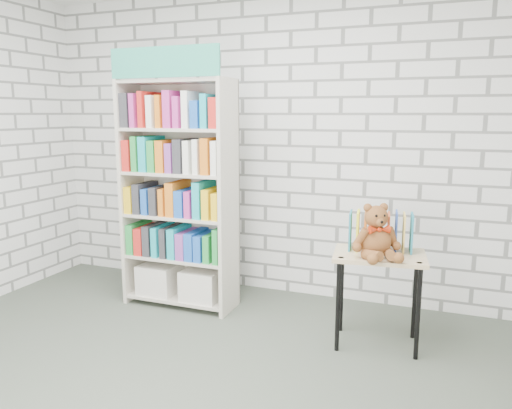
% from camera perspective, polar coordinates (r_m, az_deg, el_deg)
% --- Properties ---
extents(ground, '(4.50, 4.50, 0.00)m').
position_cam_1_polar(ground, '(3.35, -11.60, -20.26)').
color(ground, '#424A3E').
rests_on(ground, ground).
extents(room_shell, '(4.52, 4.02, 2.81)m').
position_cam_1_polar(room_shell, '(2.89, -12.91, 11.88)').
color(room_shell, silver).
rests_on(room_shell, ground).
extents(bookshelf, '(0.99, 0.38, 2.22)m').
position_cam_1_polar(bookshelf, '(4.39, -8.78, 1.31)').
color(bookshelf, beige).
rests_on(bookshelf, ground).
extents(display_table, '(0.70, 0.53, 0.70)m').
position_cam_1_polar(display_table, '(3.75, 13.88, -6.90)').
color(display_table, tan).
rests_on(display_table, ground).
extents(table_books, '(0.47, 0.26, 0.27)m').
position_cam_1_polar(table_books, '(3.79, 14.03, -3.09)').
color(table_books, teal).
rests_on(table_books, display_table).
extents(teddy_bear, '(0.37, 0.35, 0.38)m').
position_cam_1_polar(teddy_bear, '(3.59, 13.62, -3.53)').
color(teddy_bear, brown).
rests_on(teddy_bear, display_table).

